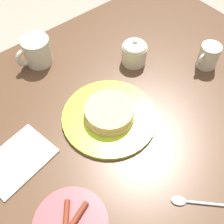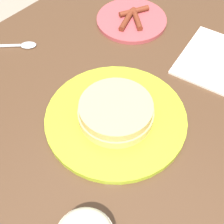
# 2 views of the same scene
# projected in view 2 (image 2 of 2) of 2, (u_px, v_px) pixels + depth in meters

# --- Properties ---
(dining_table) EXTENTS (1.31, 0.91, 0.73)m
(dining_table) POSITION_uv_depth(u_px,v_px,m) (111.00, 167.00, 0.76)
(dining_table) COLOR #4C3321
(dining_table) RESTS_ON ground_plane
(pancake_plate) EXTENTS (0.29, 0.29, 0.05)m
(pancake_plate) POSITION_uv_depth(u_px,v_px,m) (116.00, 115.00, 0.68)
(pancake_plate) COLOR #AAC628
(pancake_plate) RESTS_ON dining_table
(side_plate_bacon) EXTENTS (0.18, 0.18, 0.02)m
(side_plate_bacon) POSITION_uv_depth(u_px,v_px,m) (132.00, 20.00, 0.88)
(side_plate_bacon) COLOR #B2474C
(side_plate_bacon) RESTS_ON dining_table
(napkin) EXTENTS (0.21, 0.17, 0.01)m
(napkin) POSITION_uv_depth(u_px,v_px,m) (212.00, 59.00, 0.80)
(napkin) COLOR silver
(napkin) RESTS_ON dining_table
(spoon) EXTENTS (0.11, 0.11, 0.01)m
(spoon) POSITION_uv_depth(u_px,v_px,m) (18.00, 45.00, 0.83)
(spoon) COLOR silver
(spoon) RESTS_ON dining_table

